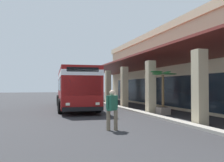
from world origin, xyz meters
name	(u,v)px	position (x,y,z in m)	size (l,w,h in m)	color
ground	(177,108)	(0.00, 8.00, 0.00)	(120.00, 120.00, 0.00)	#2D2D30
curb_strip	(128,109)	(-0.01, 3.78, 0.06)	(36.16, 0.50, 0.12)	#9E998E
transit_bus	(75,86)	(-2.77, 0.11, 1.85)	(11.35, 3.30, 3.34)	maroon
pedestrian	(112,108)	(7.58, 0.07, 0.92)	(0.47, 0.60, 1.65)	#726651
potted_palm	(163,100)	(3.39, 4.82, 0.91)	(1.74, 1.92, 2.81)	gray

